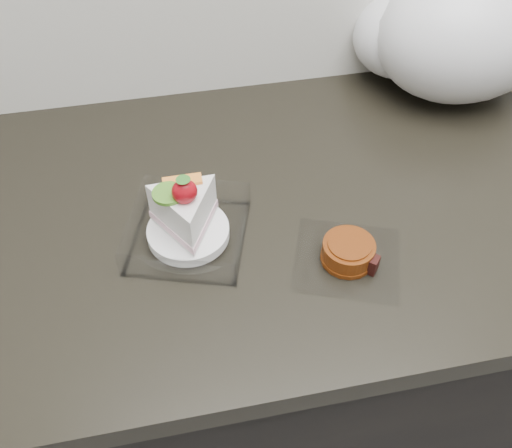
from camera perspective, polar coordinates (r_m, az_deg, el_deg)
counter at (r=1.27m, az=9.12°, el=-10.83°), size 2.04×0.64×0.90m
cake_tray at (r=0.81m, az=-6.92°, el=0.20°), size 0.20×0.20×0.13m
mooncake_wrap at (r=0.80m, az=9.26°, el=-2.92°), size 0.19×0.18×0.03m
plastic_bag at (r=1.11m, az=19.13°, el=17.59°), size 0.40×0.35×0.29m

